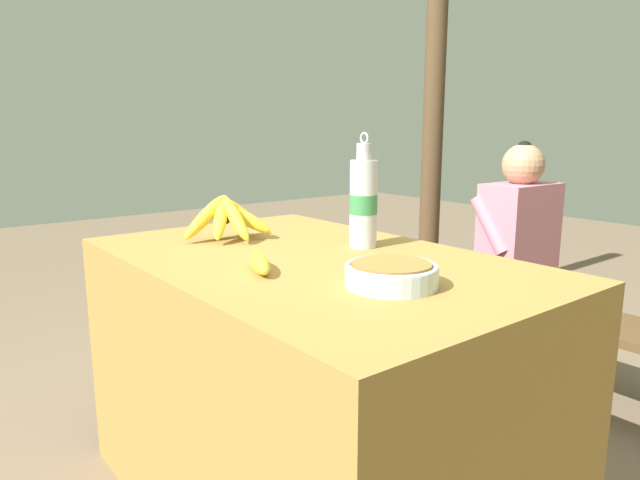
{
  "coord_description": "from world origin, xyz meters",
  "views": [
    {
      "loc": [
        1.25,
        -0.96,
        1.15
      ],
      "look_at": [
        -0.02,
        0.05,
        0.82
      ],
      "focal_mm": 32.0,
      "sensor_mm": 36.0,
      "label": 1
    }
  ],
  "objects_px": {
    "serving_bowl": "(392,273)",
    "support_post_near": "(433,122)",
    "water_bottle": "(363,202)",
    "banana_bunch_ripe": "(229,217)",
    "loose_banana_front": "(260,263)",
    "wooden_bench": "(588,329)",
    "seated_vendor": "(509,249)"
  },
  "relations": [
    {
      "from": "serving_bowl",
      "to": "support_post_near",
      "type": "relative_size",
      "value": 0.09
    },
    {
      "from": "water_bottle",
      "to": "serving_bowl",
      "type": "bearing_deg",
      "value": -34.04
    },
    {
      "from": "banana_bunch_ripe",
      "to": "water_bottle",
      "type": "relative_size",
      "value": 0.88
    },
    {
      "from": "banana_bunch_ripe",
      "to": "serving_bowl",
      "type": "xyz_separation_m",
      "value": [
        0.71,
        0.02,
        -0.04
      ]
    },
    {
      "from": "loose_banana_front",
      "to": "wooden_bench",
      "type": "height_order",
      "value": "loose_banana_front"
    },
    {
      "from": "serving_bowl",
      "to": "support_post_near",
      "type": "distance_m",
      "value": 2.26
    },
    {
      "from": "serving_bowl",
      "to": "wooden_bench",
      "type": "bearing_deg",
      "value": 96.62
    },
    {
      "from": "water_bottle",
      "to": "support_post_near",
      "type": "relative_size",
      "value": 0.15
    },
    {
      "from": "wooden_bench",
      "to": "support_post_near",
      "type": "bearing_deg",
      "value": 160.15
    },
    {
      "from": "wooden_bench",
      "to": "seated_vendor",
      "type": "relative_size",
      "value": 1.71
    },
    {
      "from": "wooden_bench",
      "to": "seated_vendor",
      "type": "xyz_separation_m",
      "value": [
        -0.37,
        -0.03,
        0.28
      ]
    },
    {
      "from": "support_post_near",
      "to": "seated_vendor",
      "type": "bearing_deg",
      "value": -28.73
    },
    {
      "from": "banana_bunch_ripe",
      "to": "support_post_near",
      "type": "height_order",
      "value": "support_post_near"
    },
    {
      "from": "loose_banana_front",
      "to": "seated_vendor",
      "type": "relative_size",
      "value": 0.18
    },
    {
      "from": "water_bottle",
      "to": "seated_vendor",
      "type": "bearing_deg",
      "value": 98.46
    },
    {
      "from": "water_bottle",
      "to": "support_post_near",
      "type": "xyz_separation_m",
      "value": [
        -1.02,
        1.5,
        0.25
      ]
    },
    {
      "from": "serving_bowl",
      "to": "wooden_bench",
      "type": "xyz_separation_m",
      "value": [
        -0.15,
        1.3,
        -0.48
      ]
    },
    {
      "from": "serving_bowl",
      "to": "water_bottle",
      "type": "bearing_deg",
      "value": 145.96
    },
    {
      "from": "loose_banana_front",
      "to": "banana_bunch_ripe",
      "type": "bearing_deg",
      "value": 160.47
    },
    {
      "from": "seated_vendor",
      "to": "wooden_bench",
      "type": "bearing_deg",
      "value": -173.45
    },
    {
      "from": "loose_banana_front",
      "to": "support_post_near",
      "type": "bearing_deg",
      "value": 119.49
    },
    {
      "from": "loose_banana_front",
      "to": "water_bottle",
      "type": "bearing_deg",
      "value": 98.08
    },
    {
      "from": "support_post_near",
      "to": "water_bottle",
      "type": "bearing_deg",
      "value": -55.72
    },
    {
      "from": "serving_bowl",
      "to": "loose_banana_front",
      "type": "distance_m",
      "value": 0.35
    },
    {
      "from": "seated_vendor",
      "to": "support_post_near",
      "type": "distance_m",
      "value": 1.14
    },
    {
      "from": "banana_bunch_ripe",
      "to": "loose_banana_front",
      "type": "relative_size",
      "value": 1.61
    },
    {
      "from": "banana_bunch_ripe",
      "to": "wooden_bench",
      "type": "xyz_separation_m",
      "value": [
        0.56,
        1.32,
        -0.52
      ]
    },
    {
      "from": "serving_bowl",
      "to": "seated_vendor",
      "type": "xyz_separation_m",
      "value": [
        -0.52,
        1.27,
        -0.2
      ]
    },
    {
      "from": "wooden_bench",
      "to": "loose_banana_front",
      "type": "bearing_deg",
      "value": -96.07
    },
    {
      "from": "banana_bunch_ripe",
      "to": "water_bottle",
      "type": "distance_m",
      "value": 0.44
    },
    {
      "from": "banana_bunch_ripe",
      "to": "support_post_near",
      "type": "bearing_deg",
      "value": 110.9
    },
    {
      "from": "loose_banana_front",
      "to": "serving_bowl",
      "type": "bearing_deg",
      "value": 28.22
    }
  ]
}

